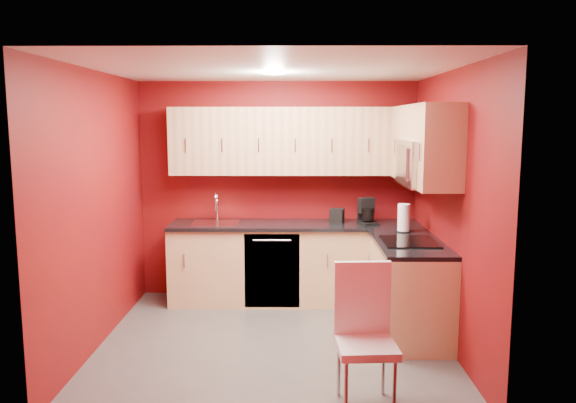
{
  "coord_description": "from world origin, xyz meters",
  "views": [
    {
      "loc": [
        0.18,
        -5.01,
        2.04
      ],
      "look_at": [
        0.13,
        0.55,
        1.25
      ],
      "focal_mm": 35.0,
      "sensor_mm": 36.0,
      "label": 1
    }
  ],
  "objects_px": {
    "coffee_maker": "(368,211)",
    "microwave": "(424,163)",
    "napkin_holder": "(337,216)",
    "paper_towel": "(404,218)",
    "sink": "(215,220)",
    "dining_chair": "(366,338)"
  },
  "relations": [
    {
      "from": "microwave",
      "to": "dining_chair",
      "type": "relative_size",
      "value": 0.74
    },
    {
      "from": "sink",
      "to": "coffee_maker",
      "type": "bearing_deg",
      "value": -2.07
    },
    {
      "from": "paper_towel",
      "to": "sink",
      "type": "bearing_deg",
      "value": 166.41
    },
    {
      "from": "napkin_holder",
      "to": "paper_towel",
      "type": "height_order",
      "value": "paper_towel"
    },
    {
      "from": "sink",
      "to": "napkin_holder",
      "type": "xyz_separation_m",
      "value": [
        1.37,
        0.03,
        0.05
      ]
    },
    {
      "from": "sink",
      "to": "dining_chair",
      "type": "xyz_separation_m",
      "value": [
        1.4,
        -2.4,
        -0.43
      ]
    },
    {
      "from": "paper_towel",
      "to": "dining_chair",
      "type": "height_order",
      "value": "paper_towel"
    },
    {
      "from": "coffee_maker",
      "to": "microwave",
      "type": "bearing_deg",
      "value": -87.38
    },
    {
      "from": "sink",
      "to": "dining_chair",
      "type": "relative_size",
      "value": 0.51
    },
    {
      "from": "sink",
      "to": "paper_towel",
      "type": "relative_size",
      "value": 1.8
    },
    {
      "from": "coffee_maker",
      "to": "napkin_holder",
      "type": "height_order",
      "value": "coffee_maker"
    },
    {
      "from": "napkin_holder",
      "to": "sink",
      "type": "bearing_deg",
      "value": -178.75
    },
    {
      "from": "paper_towel",
      "to": "dining_chair",
      "type": "distance_m",
      "value": 2.08
    },
    {
      "from": "sink",
      "to": "coffee_maker",
      "type": "height_order",
      "value": "sink"
    },
    {
      "from": "microwave",
      "to": "sink",
      "type": "bearing_deg",
      "value": 154.4
    },
    {
      "from": "sink",
      "to": "paper_towel",
      "type": "bearing_deg",
      "value": -13.59
    },
    {
      "from": "coffee_maker",
      "to": "dining_chair",
      "type": "bearing_deg",
      "value": -116.97
    },
    {
      "from": "sink",
      "to": "napkin_holder",
      "type": "distance_m",
      "value": 1.37
    },
    {
      "from": "napkin_holder",
      "to": "dining_chair",
      "type": "bearing_deg",
      "value": -89.38
    },
    {
      "from": "sink",
      "to": "napkin_holder",
      "type": "bearing_deg",
      "value": 1.25
    },
    {
      "from": "coffee_maker",
      "to": "napkin_holder",
      "type": "relative_size",
      "value": 1.82
    },
    {
      "from": "microwave",
      "to": "paper_towel",
      "type": "xyz_separation_m",
      "value": [
        -0.07,
        0.51,
        -0.61
      ]
    }
  ]
}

